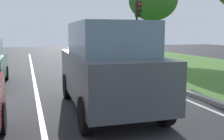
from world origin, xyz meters
The scene contains 8 objects.
ground_plane centered at (0.00, 14.00, 0.00)m, with size 60.00×60.00×0.00m, color #2D2D30.
lane_line_center centered at (-0.70, 14.00, 0.00)m, with size 0.12×32.00×0.01m, color silver.
lane_line_right_edge centered at (3.60, 14.00, 0.00)m, with size 0.12×32.00×0.01m, color silver.
grass_verge_right centered at (8.50, 14.00, 0.03)m, with size 9.00×48.00×0.06m, color #47752D.
curb_right centered at (4.10, 14.00, 0.06)m, with size 0.24×48.00×0.12m, color #9E9B93.
car_suv_ahead centered at (1.02, 9.56, 1.17)m, with size 2.07×4.55×2.28m.
traffic_light_near_right centered at (5.45, 18.05, 2.80)m, with size 0.32×0.50×4.21m.
tree_roadside_far centered at (8.72, 22.68, 4.57)m, with size 3.85×3.85×6.23m.
Camera 1 is at (-0.97, 2.97, 2.01)m, focal length 43.13 mm.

